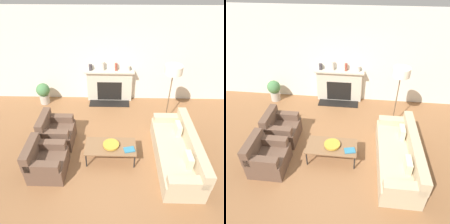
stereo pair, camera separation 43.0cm
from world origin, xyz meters
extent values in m
plane|color=brown|center=(0.00, 0.00, 0.00)|extent=(18.00, 18.00, 0.00)
cube|color=silver|center=(0.00, 2.91, 1.45)|extent=(18.00, 0.06, 2.90)
cube|color=beige|center=(-0.11, 2.78, 0.50)|extent=(1.44, 0.20, 1.00)
cube|color=black|center=(-0.11, 2.70, 0.37)|extent=(0.79, 0.04, 0.65)
cube|color=black|center=(-0.11, 2.50, 0.01)|extent=(1.30, 0.40, 0.02)
cube|color=beige|center=(-0.11, 2.75, 1.03)|extent=(1.56, 0.28, 0.05)
cube|color=tan|center=(1.48, 0.07, 0.22)|extent=(0.83, 2.21, 0.44)
cube|color=tan|center=(1.81, 0.07, 0.62)|extent=(0.20, 2.21, 0.35)
cube|color=tan|center=(1.48, 1.06, 0.53)|extent=(0.77, 0.22, 0.17)
cube|color=tan|center=(1.48, -0.93, 0.53)|extent=(0.77, 0.22, 0.17)
cube|color=beige|center=(1.61, 0.56, 0.58)|extent=(0.12, 0.32, 0.28)
cube|color=beige|center=(1.61, -0.43, 0.58)|extent=(0.12, 0.32, 0.28)
cube|color=brown|center=(-1.36, -0.30, 0.21)|extent=(0.78, 0.81, 0.42)
cube|color=brown|center=(-1.67, -0.30, 0.61)|extent=(0.18, 0.81, 0.38)
cube|color=brown|center=(-1.36, -0.62, 0.51)|extent=(0.70, 0.18, 0.19)
cube|color=brown|center=(-1.36, 0.01, 0.51)|extent=(0.70, 0.18, 0.19)
cube|color=brown|center=(-1.36, 0.68, 0.21)|extent=(0.78, 0.81, 0.42)
cube|color=brown|center=(-1.67, 0.68, 0.61)|extent=(0.18, 0.81, 0.38)
cube|color=brown|center=(-1.36, 0.36, 0.51)|extent=(0.70, 0.18, 0.19)
cube|color=brown|center=(-1.36, 0.99, 0.51)|extent=(0.70, 0.18, 0.19)
cube|color=brown|center=(0.00, 0.11, 0.39)|extent=(1.17, 0.60, 0.03)
cylinder|color=black|center=(-0.54, -0.15, 0.19)|extent=(0.03, 0.03, 0.37)
cylinder|color=black|center=(0.55, -0.15, 0.19)|extent=(0.03, 0.03, 0.37)
cylinder|color=black|center=(-0.54, 0.37, 0.19)|extent=(0.03, 0.03, 0.37)
cylinder|color=black|center=(0.55, 0.37, 0.19)|extent=(0.03, 0.03, 0.37)
cylinder|color=#BC8E2D|center=(0.01, 0.12, 0.41)|extent=(0.13, 0.13, 0.02)
cylinder|color=#BC8E2D|center=(0.01, 0.12, 0.45)|extent=(0.37, 0.37, 0.05)
cube|color=teal|center=(0.43, 0.00, 0.42)|extent=(0.27, 0.22, 0.02)
cylinder|color=brown|center=(1.55, 1.59, 0.01)|extent=(0.39, 0.39, 0.03)
cylinder|color=brown|center=(1.55, 1.59, 0.80)|extent=(0.03, 0.03, 1.55)
cylinder|color=silver|center=(1.55, 1.59, 1.65)|extent=(0.45, 0.45, 0.22)
cylinder|color=#3D383D|center=(-0.70, 2.78, 1.15)|extent=(0.10, 0.10, 0.20)
cylinder|color=beige|center=(-0.32, 2.78, 1.20)|extent=(0.10, 0.10, 0.29)
cylinder|color=brown|center=(0.09, 2.78, 1.18)|extent=(0.09, 0.09, 0.24)
cylinder|color=beige|center=(0.47, 2.78, 1.14)|extent=(0.12, 0.12, 0.17)
cylinder|color=#B2A899|center=(-2.24, 2.50, 0.15)|extent=(0.30, 0.30, 0.30)
sphere|color=#477A47|center=(-2.24, 2.50, 0.49)|extent=(0.42, 0.42, 0.42)
camera|label=1|loc=(0.13, -3.51, 3.96)|focal=35.00mm
camera|label=2|loc=(0.56, -3.48, 3.96)|focal=35.00mm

